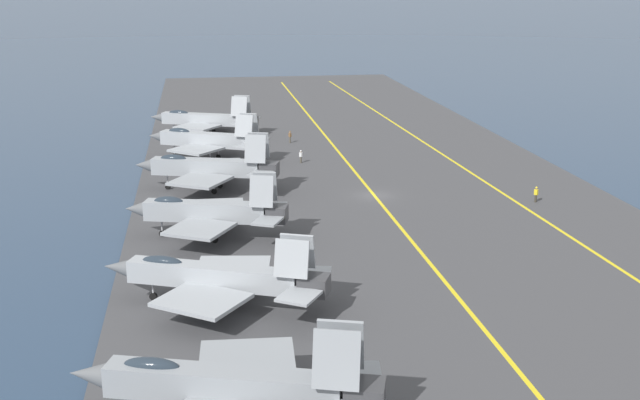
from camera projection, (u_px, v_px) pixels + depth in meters
ground_plane at (374, 199)px, 89.14m from camera, size 2000.00×2000.00×0.00m
carrier_deck at (374, 197)px, 89.09m from camera, size 217.33×52.44×0.40m
deck_stripe_foul_line at (498, 190)px, 91.14m from camera, size 195.49×7.13×0.01m
deck_stripe_centerline at (374, 195)px, 89.03m from camera, size 195.59×0.36×0.01m
parked_jet_nearest at (230, 386)px, 42.47m from camera, size 13.93×17.28×6.60m
parked_jet_second at (218, 277)px, 58.66m from camera, size 12.43×17.34×5.89m
parked_jet_third at (209, 212)px, 73.90m from camera, size 12.80×15.44×6.36m
parked_jet_fourth at (209, 167)px, 90.17m from camera, size 13.92×16.67×6.77m
parked_jet_fifth at (208, 140)px, 105.02m from camera, size 13.11×16.43×6.49m
parked_jet_sixth at (205, 119)px, 122.29m from camera, size 12.44×17.19×6.12m
crew_brown_vest at (290, 136)px, 116.45m from camera, size 0.46×0.43×1.76m
crew_white_vest at (301, 156)px, 104.13m from camera, size 0.45×0.45×1.69m
crew_yellow_vest at (536, 194)px, 86.12m from camera, size 0.46×0.44×1.74m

